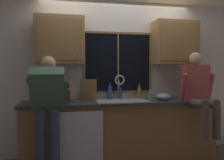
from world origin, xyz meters
TOP-DOWN VIEW (x-y plane):
  - back_wall at (0.00, 0.06)m, footprint 5.37×0.12m
  - window_glass at (0.02, -0.01)m, footprint 1.10×0.02m
  - window_frame_top at (0.02, -0.02)m, footprint 1.17×0.02m
  - window_frame_bottom at (0.02, -0.02)m, footprint 1.17×0.02m
  - window_frame_left at (-0.55, -0.02)m, footprint 0.03×0.02m
  - window_frame_right at (0.59, -0.02)m, footprint 0.03×0.02m
  - window_mullion_center at (0.02, -0.02)m, footprint 0.02×0.02m
  - lower_cabinet_run at (0.00, -0.29)m, footprint 2.97×0.58m
  - countertop at (0.00, -0.31)m, footprint 3.03×0.62m
  - dishwasher_front at (-0.63, -0.61)m, footprint 0.60×0.02m
  - upper_cabinet_left at (-0.93, -0.17)m, footprint 0.73×0.36m
  - upper_cabinet_right at (0.96, -0.17)m, footprint 0.73×0.36m
  - sink at (0.02, -0.30)m, footprint 0.80×0.46m
  - faucet at (0.03, -0.12)m, footprint 0.18×0.09m
  - person_standing at (-1.08, -0.64)m, footprint 0.53×0.67m
  - person_sitting_on_counter at (1.17, -0.57)m, footprint 0.54×0.62m
  - knife_block at (-0.84, -0.23)m, footprint 0.12×0.18m
  - cutting_board at (-0.49, -0.08)m, footprint 0.26×0.09m
  - mixing_bowl at (0.68, -0.36)m, footprint 0.24×0.24m
  - soap_dispenser at (0.43, -0.44)m, footprint 0.06×0.07m
  - bottle_green_glass at (-0.13, -0.08)m, footprint 0.08×0.08m
  - bottle_tall_clear at (0.03, -0.09)m, footprint 0.05×0.05m
  - bottle_amber_small at (0.36, -0.10)m, footprint 0.06×0.06m

SIDE VIEW (x-z plane):
  - lower_cabinet_run at x=0.00m, z-range 0.00..0.88m
  - dishwasher_front at x=-0.63m, z-range 0.09..0.83m
  - sink at x=0.02m, z-range 0.72..0.93m
  - countertop at x=0.00m, z-range 0.88..0.92m
  - mixing_bowl at x=0.68m, z-range 0.91..1.03m
  - person_standing at x=-1.08m, z-range 0.18..1.77m
  - soap_dispenser at x=0.43m, z-range 0.90..1.09m
  - bottle_tall_clear at x=0.03m, z-range 0.90..1.13m
  - bottle_amber_small at x=0.36m, z-range 0.90..1.15m
  - knife_block at x=-0.84m, z-range 0.87..1.19m
  - window_frame_bottom at x=0.02m, z-range 1.01..1.05m
  - bottle_green_glass at x=-0.13m, z-range 0.90..1.18m
  - cutting_board at x=-0.49m, z-range 0.92..1.25m
  - person_sitting_on_counter at x=1.17m, z-range 0.47..1.73m
  - faucet at x=0.03m, z-range 0.97..1.37m
  - back_wall at x=0.00m, z-range 0.00..2.55m
  - window_glass at x=0.02m, z-range 1.05..2.00m
  - window_frame_left at x=-0.55m, z-range 1.05..2.00m
  - window_frame_right at x=0.59m, z-range 1.05..2.00m
  - window_mullion_center at x=0.02m, z-range 1.05..2.00m
  - upper_cabinet_left at x=-0.93m, z-range 1.50..2.22m
  - upper_cabinet_right at x=0.96m, z-range 1.50..2.22m
  - window_frame_top at x=0.02m, z-range 2.00..2.04m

